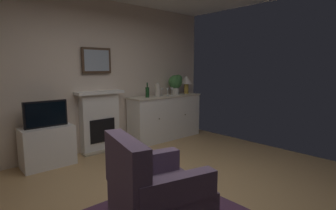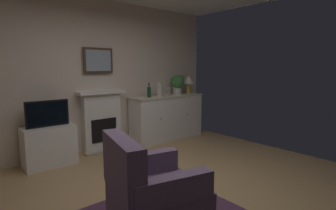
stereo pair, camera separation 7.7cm
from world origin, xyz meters
The scene contains 15 objects.
ground_plane centered at (0.00, 0.00, -0.05)m, with size 5.44×4.74×0.10m, color tan.
wall_rear centered at (0.00, 2.34, 1.36)m, with size 5.44×0.06×2.73m, color beige.
fireplace_unit centered at (0.13, 2.21, 0.55)m, with size 0.87×0.30×1.10m.
framed_picture centered at (0.13, 2.26, 1.64)m, with size 0.55×0.04×0.45m.
sideboard_cabinet centered at (1.56, 2.03, 0.47)m, with size 1.68×0.49×0.93m.
table_lamp centered at (2.18, 2.03, 1.21)m, with size 0.26×0.26×0.40m.
wine_bottle centered at (1.06, 2.01, 1.04)m, with size 0.08×0.08×0.29m.
wine_glass_left centered at (1.47, 2.05, 1.05)m, with size 0.07×0.07×0.16m.
wine_glass_center centered at (1.58, 2.00, 1.05)m, with size 0.07×0.07×0.16m.
wine_glass_right centered at (1.69, 1.98, 1.05)m, with size 0.07×0.07×0.16m.
vase_decorative centered at (1.31, 1.98, 1.07)m, with size 0.11×0.11×0.28m.
tv_cabinet centered at (-0.84, 2.05, 0.31)m, with size 0.75×0.42×0.62m.
tv_set centered at (-0.84, 2.03, 0.82)m, with size 0.62×0.07×0.40m.
potted_plant_small centered at (1.90, 2.08, 1.19)m, with size 0.30×0.30×0.43m.
armchair centered at (-0.62, -0.30, 0.38)m, with size 0.96×0.93×0.92m.
Camera 2 is at (-1.98, -2.14, 1.52)m, focal length 27.87 mm.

